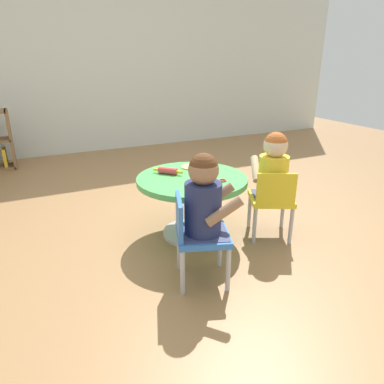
{
  "coord_description": "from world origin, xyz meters",
  "views": [
    {
      "loc": [
        -1.02,
        -2.15,
        1.26
      ],
      "look_at": [
        0.0,
        0.0,
        0.35
      ],
      "focal_mm": 32.72,
      "sensor_mm": 36.0,
      "label": 1
    }
  ],
  "objects": [
    {
      "name": "cookie_cutter_0",
      "position": [
        0.09,
        -0.16,
        0.47
      ],
      "size": [
        0.06,
        0.06,
        0.01
      ],
      "primitive_type": "torus",
      "color": "#3F99D8",
      "rests_on": "craft_table"
    },
    {
      "name": "rolling_pin",
      "position": [
        -0.13,
        0.14,
        0.49
      ],
      "size": [
        0.18,
        0.18,
        0.05
      ],
      "color": "#D83F3F",
      "rests_on": "craft_table"
    },
    {
      "name": "child_chair_right",
      "position": [
        0.51,
        -0.29,
        0.31
      ],
      "size": [
        0.4,
        0.4,
        0.54
      ],
      "color": "#B7B7BC",
      "rests_on": "ground"
    },
    {
      "name": "seated_child_left",
      "position": [
        -0.19,
        -0.55,
        0.53
      ],
      "size": [
        0.42,
        0.37,
        0.51
      ],
      "color": "#3F4772",
      "rests_on": "ground"
    },
    {
      "name": "cookie_cutter_3",
      "position": [
        0.13,
        0.14,
        0.47
      ],
      "size": [
        0.07,
        0.07,
        0.01
      ],
      "primitive_type": "torus",
      "color": "#4CB259",
      "rests_on": "craft_table"
    },
    {
      "name": "child_chair_left",
      "position": [
        -0.22,
        -0.54,
        0.31
      ],
      "size": [
        0.38,
        0.38,
        0.54
      ],
      "color": "#B7B7BC",
      "rests_on": "ground"
    },
    {
      "name": "craft_table",
      "position": [
        0.0,
        0.0,
        0.34
      ],
      "size": [
        0.8,
        0.8,
        0.46
      ],
      "color": "silver",
      "rests_on": "ground"
    },
    {
      "name": "back_wall",
      "position": [
        0.0,
        3.0,
        1.4
      ],
      "size": [
        8.0,
        0.12,
        2.8
      ],
      "primitive_type": "cube",
      "color": "silver",
      "rests_on": "ground"
    },
    {
      "name": "playdough_blob_0",
      "position": [
        0.09,
        0.22,
        0.47
      ],
      "size": [
        0.15,
        0.15,
        0.01
      ],
      "primitive_type": "cylinder",
      "color": "#F2CC72",
      "rests_on": "craft_table"
    },
    {
      "name": "ground_plane",
      "position": [
        0.0,
        0.0,
        0.0
      ],
      "size": [
        10.0,
        10.0,
        0.0
      ],
      "primitive_type": "plane",
      "color": "#9E7247"
    },
    {
      "name": "craft_scissors",
      "position": [
        0.15,
        -0.03,
        0.47
      ],
      "size": [
        0.13,
        0.13,
        0.01
      ],
      "color": "silver",
      "rests_on": "craft_table"
    },
    {
      "name": "seated_child_right",
      "position": [
        0.52,
        -0.25,
        0.53
      ],
      "size": [
        0.39,
        0.43,
        0.51
      ],
      "color": "#3F4772",
      "rests_on": "ground"
    },
    {
      "name": "cookie_cutter_2",
      "position": [
        0.15,
        -0.17,
        0.47
      ],
      "size": [
        0.06,
        0.06,
        0.01
      ],
      "primitive_type": "torus",
      "color": "red",
      "rests_on": "craft_table"
    },
    {
      "name": "cookie_cutter_1",
      "position": [
        0.22,
        0.17,
        0.47
      ],
      "size": [
        0.05,
        0.05,
        0.01
      ],
      "primitive_type": "torus",
      "color": "#D83FA5",
      "rests_on": "craft_table"
    }
  ]
}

